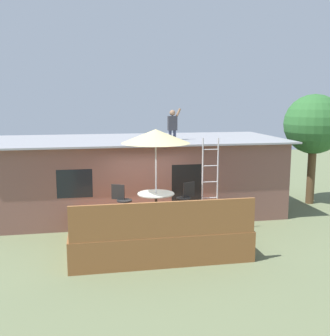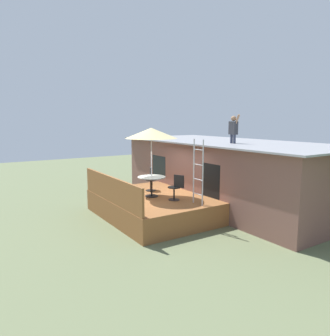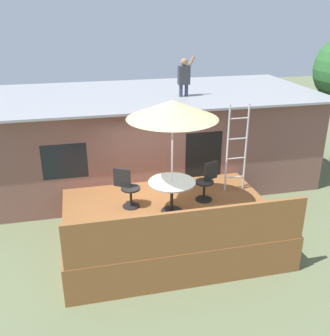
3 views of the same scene
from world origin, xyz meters
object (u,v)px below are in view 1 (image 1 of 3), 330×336
at_px(step_ladder, 210,174).
at_px(patio_chair_right, 185,198).
at_px(patio_umbrella, 156,136).
at_px(person_figure, 173,123).
at_px(patio_chair_left, 122,200).
at_px(backyard_tree, 314,125).
at_px(patio_table, 156,199).

distance_m(step_ladder, patio_chair_right, 1.11).
xyz_separation_m(patio_umbrella, person_figure, (1.10, 3.01, 0.19)).
bearing_deg(patio_chair_left, patio_umbrella, 0.00).
bearing_deg(backyard_tree, patio_chair_right, -151.34).
distance_m(patio_umbrella, person_figure, 3.21).
bearing_deg(step_ladder, patio_table, -157.33).
height_order(patio_table, patio_chair_left, patio_chair_left).
height_order(person_figure, patio_chair_right, person_figure).
bearing_deg(patio_chair_right, backyard_tree, -175.59).
bearing_deg(patio_umbrella, patio_table, -85.24).
xyz_separation_m(patio_table, person_figure, (1.10, 3.01, 1.95)).
bearing_deg(patio_umbrella, patio_chair_left, 151.86).
xyz_separation_m(person_figure, patio_chair_right, (-0.14, -2.58, -2.08)).
bearing_deg(patio_chair_left, step_ladder, 33.71).
distance_m(patio_umbrella, step_ladder, 2.32).
xyz_separation_m(patio_umbrella, patio_chair_right, (0.96, 0.43, -1.89)).
height_order(patio_umbrella, step_ladder, patio_umbrella).
height_order(patio_umbrella, backyard_tree, backyard_tree).
bearing_deg(step_ladder, person_figure, 107.36).
distance_m(step_ladder, patio_chair_left, 2.80).
distance_m(patio_table, patio_chair_right, 1.06).
relative_size(patio_table, patio_umbrella, 0.41).
bearing_deg(patio_umbrella, backyard_tree, 28.07).
bearing_deg(patio_chair_right, patio_chair_left, -25.97).
distance_m(patio_umbrella, patio_chair_right, 2.16).
xyz_separation_m(step_ladder, person_figure, (-0.71, 2.26, 1.44)).
height_order(patio_chair_left, patio_chair_right, same).
xyz_separation_m(person_figure, backyard_tree, (5.78, 0.66, -0.19)).
distance_m(patio_chair_right, backyard_tree, 7.01).
bearing_deg(patio_chair_right, step_ladder, 176.57).
height_order(patio_table, patio_umbrella, patio_umbrella).
height_order(patio_chair_right, backyard_tree, backyard_tree).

